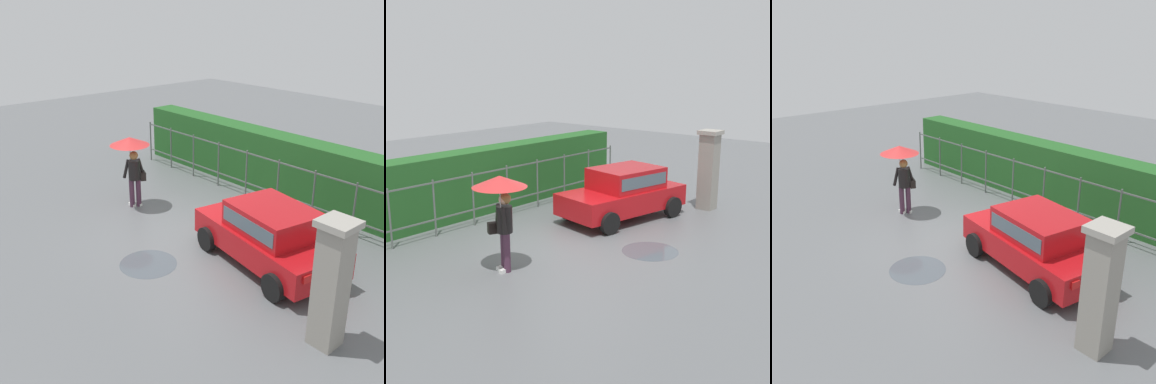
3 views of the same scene
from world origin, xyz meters
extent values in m
plane|color=slate|center=(0.00, 0.00, 0.00)|extent=(40.00, 40.00, 0.00)
cube|color=#B71116|center=(2.49, 0.59, 0.58)|extent=(3.93, 2.26, 0.60)
cube|color=#B71116|center=(2.63, 0.56, 1.18)|extent=(2.12, 1.75, 0.60)
cube|color=#4C5B66|center=(2.63, 0.56, 1.20)|extent=(1.98, 1.74, 0.33)
cylinder|color=black|center=(1.11, -0.02, 0.30)|extent=(0.62, 0.28, 0.60)
cylinder|color=black|center=(1.40, 1.63, 0.30)|extent=(0.62, 0.28, 0.60)
cylinder|color=black|center=(3.57, -0.46, 0.30)|extent=(0.62, 0.28, 0.60)
cylinder|color=black|center=(3.86, 1.19, 0.30)|extent=(0.62, 0.28, 0.60)
cube|color=red|center=(4.22, -0.28, 0.73)|extent=(0.09, 0.21, 0.16)
cube|color=red|center=(4.41, 0.80, 0.73)|extent=(0.09, 0.21, 0.16)
cylinder|color=#47283D|center=(-2.33, 0.13, 0.43)|extent=(0.15, 0.15, 0.86)
cylinder|color=#47283D|center=(-2.25, 0.31, 0.43)|extent=(0.15, 0.15, 0.86)
cube|color=white|center=(-2.39, 0.16, 0.04)|extent=(0.26, 0.10, 0.08)
cube|color=white|center=(-2.30, 0.34, 0.04)|extent=(0.26, 0.10, 0.08)
cylinder|color=black|center=(-2.29, 0.22, 1.15)|extent=(0.34, 0.34, 0.58)
sphere|color=#DBAD89|center=(-2.29, 0.22, 1.58)|extent=(0.22, 0.22, 0.22)
sphere|color=olive|center=(-2.26, 0.21, 1.60)|extent=(0.25, 0.25, 0.25)
cylinder|color=black|center=(-2.46, 0.06, 1.18)|extent=(0.18, 0.24, 0.56)
cylinder|color=black|center=(-2.27, 0.46, 1.18)|extent=(0.18, 0.24, 0.56)
cylinder|color=#B2B2B7|center=(-2.42, 0.19, 1.50)|extent=(0.02, 0.02, 0.77)
cone|color=red|center=(-2.42, 0.19, 2.00)|extent=(1.15, 1.15, 0.24)
cube|color=black|center=(-2.29, 0.51, 0.91)|extent=(0.38, 0.29, 0.24)
cube|color=gray|center=(5.04, -0.79, 1.15)|extent=(0.48, 0.48, 2.30)
cube|color=#9E998E|center=(5.04, -0.79, 2.36)|extent=(0.60, 0.60, 0.12)
cylinder|color=#59605B|center=(-5.67, 3.30, 0.75)|extent=(0.05, 0.05, 1.50)
cylinder|color=#59605B|center=(-4.42, 3.30, 0.75)|extent=(0.05, 0.05, 1.50)
cylinder|color=#59605B|center=(-3.18, 3.30, 0.75)|extent=(0.05, 0.05, 1.50)
cylinder|color=#59605B|center=(-1.93, 3.30, 0.75)|extent=(0.05, 0.05, 1.50)
cylinder|color=#59605B|center=(-0.69, 3.30, 0.75)|extent=(0.05, 0.05, 1.50)
cylinder|color=#59605B|center=(0.56, 3.30, 0.75)|extent=(0.05, 0.05, 1.50)
cylinder|color=#59605B|center=(1.81, 3.30, 0.75)|extent=(0.05, 0.05, 1.50)
cylinder|color=#59605B|center=(3.05, 3.30, 0.75)|extent=(0.05, 0.05, 1.50)
cube|color=#59605B|center=(-0.06, 3.30, 1.42)|extent=(11.21, 0.03, 0.04)
cube|color=#59605B|center=(-0.06, 3.30, 0.45)|extent=(11.21, 0.03, 0.04)
cube|color=#235B23|center=(-0.06, 4.29, 0.95)|extent=(12.21, 0.90, 1.90)
cylinder|color=#4C545B|center=(0.72, -1.52, 0.00)|extent=(1.35, 1.35, 0.00)
camera|label=1|loc=(8.69, -7.12, 5.65)|focal=44.40mm
camera|label=2|loc=(-9.28, -7.76, 4.34)|focal=48.54mm
camera|label=3|loc=(8.34, -6.83, 5.44)|focal=41.65mm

